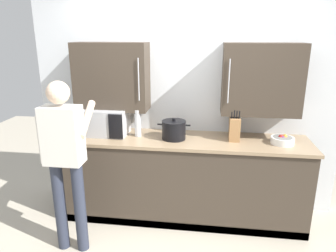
{
  "coord_description": "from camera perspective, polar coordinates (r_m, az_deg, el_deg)",
  "views": [
    {
      "loc": [
        0.27,
        -2.42,
        2.04
      ],
      "look_at": [
        -0.15,
        0.67,
        1.1
      ],
      "focal_mm": 32.84,
      "sensor_mm": 36.0,
      "label": 1
    }
  ],
  "objects": [
    {
      "name": "person_figure",
      "position": [
        2.95,
        -18.63,
        -4.93
      ],
      "size": [
        0.44,
        0.55,
        1.66
      ],
      "color": "#282D3D",
      "rests_on": "ground_plane"
    },
    {
      "name": "counter_unit",
      "position": [
        3.52,
        2.56,
        -9.68
      ],
      "size": [
        2.72,
        0.63,
        0.95
      ],
      "color": "#3D3328",
      "rests_on": "ground_plane"
    },
    {
      "name": "stock_pot",
      "position": [
        3.29,
        1.09,
        -0.72
      ],
      "size": [
        0.35,
        0.26,
        0.23
      ],
      "color": "black",
      "rests_on": "counter_unit"
    },
    {
      "name": "back_wall_tiled",
      "position": [
        3.5,
        3.21,
        6.57
      ],
      "size": [
        3.49,
        0.44,
        2.71
      ],
      "color": "silver",
      "rests_on": "ground_plane"
    },
    {
      "name": "microwave_oven",
      "position": [
        3.52,
        -12.37,
        0.79
      ],
      "size": [
        0.55,
        0.73,
        0.29
      ],
      "color": "#B7BABF",
      "rests_on": "counter_unit"
    },
    {
      "name": "thermos_flask",
      "position": [
        3.38,
        -5.62,
        0.57
      ],
      "size": [
        0.07,
        0.07,
        0.3
      ],
      "color": "#B7BABF",
      "rests_on": "counter_unit"
    },
    {
      "name": "knife_block",
      "position": [
        3.31,
        12.23,
        -0.54
      ],
      "size": [
        0.11,
        0.15,
        0.34
      ],
      "color": "#A37547",
      "rests_on": "counter_unit"
    },
    {
      "name": "fruit_bowl",
      "position": [
        3.38,
        20.48,
        -2.42
      ],
      "size": [
        0.24,
        0.24,
        0.1
      ],
      "color": "white",
      "rests_on": "counter_unit"
    }
  ]
}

